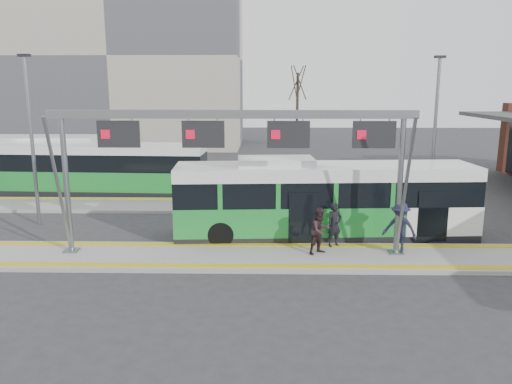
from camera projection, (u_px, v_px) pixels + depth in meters
ground at (246, 259)px, 18.16m from camera, size 120.00×120.00×0.00m
platform_main at (246, 257)px, 18.14m from camera, size 22.00×3.00×0.15m
platform_second at (175, 205)px, 26.04m from camera, size 20.00×3.00×0.15m
tactile_main at (246, 255)px, 18.12m from camera, size 22.00×2.65×0.02m
tactile_second at (179, 199)px, 27.15m from camera, size 20.00×0.35×0.02m
gantry at (236, 140)px, 17.52m from camera, size 13.00×1.68×5.20m
apartment_block at (124, 57)px, 51.73m from camera, size 24.50×12.50×18.40m
hero_bus at (324, 201)px, 20.51m from camera, size 12.28×3.31×3.34m
bg_bus_green at (105, 169)px, 28.92m from camera, size 11.76×3.01×2.91m
bg_bus_blue at (6, 161)px, 31.72m from camera, size 11.92×2.87×3.10m
passenger_a at (334, 225)px, 18.96m from camera, size 0.74×0.65×1.70m
passenger_b at (320, 231)px, 18.12m from camera, size 1.06×1.02×1.73m
passenger_c at (400, 228)px, 18.12m from camera, size 1.42×1.22×1.91m
tree_left at (199, 78)px, 48.33m from camera, size 1.40×1.40×9.23m
tree_mid at (298, 83)px, 50.71m from camera, size 1.40×1.40×8.55m
tree_far at (45, 90)px, 48.80m from camera, size 1.40×1.40×7.75m
lamp_west at (32, 137)px, 21.86m from camera, size 0.50×0.25×7.51m
lamp_east at (435, 132)px, 23.89m from camera, size 0.50×0.25×7.57m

